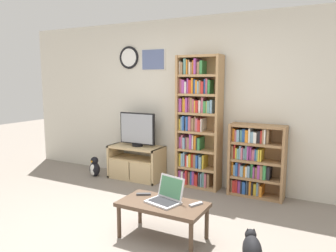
{
  "coord_description": "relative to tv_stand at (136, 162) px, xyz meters",
  "views": [
    {
      "loc": [
        1.99,
        -2.55,
        1.66
      ],
      "look_at": [
        0.0,
        1.19,
        1.05
      ],
      "focal_mm": 35.0,
      "sensor_mm": 36.0,
      "label": 1
    }
  ],
  "objects": [
    {
      "name": "tv_stand",
      "position": [
        0.0,
        0.0,
        0.0
      ],
      "size": [
        0.91,
        0.44,
        0.56
      ],
      "color": "tan",
      "rests_on": "ground_plane"
    },
    {
      "name": "television",
      "position": [
        0.03,
        0.01,
        0.55
      ],
      "size": [
        0.64,
        0.18,
        0.56
      ],
      "color": "black",
      "rests_on": "tv_stand"
    },
    {
      "name": "wall_back",
      "position": [
        0.97,
        0.29,
        1.03
      ],
      "size": [
        6.84,
        0.09,
        2.6
      ],
      "color": "beige",
      "rests_on": "ground_plane"
    },
    {
      "name": "cat",
      "position": [
        2.35,
        -1.66,
        -0.14
      ],
      "size": [
        0.4,
        0.5,
        0.31
      ],
      "rotation": [
        0.0,
        0.0,
        0.43
      ],
      "color": "black",
      "rests_on": "ground_plane"
    },
    {
      "name": "bookshelf_tall",
      "position": [
        1.05,
        0.12,
        0.71
      ],
      "size": [
        0.67,
        0.28,
        2.01
      ],
      "color": "tan",
      "rests_on": "ground_plane"
    },
    {
      "name": "coffee_table",
      "position": [
        1.4,
        -1.61,
        0.06
      ],
      "size": [
        0.91,
        0.49,
        0.39
      ],
      "color": "#4C3828",
      "rests_on": "ground_plane"
    },
    {
      "name": "penguin_figurine",
      "position": [
        -0.7,
        -0.23,
        -0.13
      ],
      "size": [
        0.18,
        0.16,
        0.34
      ],
      "color": "black",
      "rests_on": "ground_plane"
    },
    {
      "name": "laptop",
      "position": [
        1.42,
        -1.57,
        0.17
      ],
      "size": [
        0.39,
        0.35,
        0.26
      ],
      "rotation": [
        0.0,
        0.0,
        -0.25
      ],
      "color": "silver",
      "rests_on": "coffee_table"
    },
    {
      "name": "remote_far_from_laptop",
      "position": [
        1.73,
        -1.5,
        0.11
      ],
      "size": [
        0.11,
        0.16,
        0.02
      ],
      "rotation": [
        0.0,
        0.0,
        5.84
      ],
      "color": "#99999E",
      "rests_on": "coffee_table"
    },
    {
      "name": "remote_near_laptop",
      "position": [
        1.1,
        -1.5,
        0.11
      ],
      "size": [
        0.16,
        0.12,
        0.02
      ],
      "rotation": [
        0.0,
        0.0,
        5.25
      ],
      "color": "#38383A",
      "rests_on": "coffee_table"
    },
    {
      "name": "ground_plane",
      "position": [
        0.98,
        -1.9,
        -0.28
      ],
      "size": [
        18.0,
        18.0,
        0.0
      ],
      "primitive_type": "plane",
      "color": "gray"
    },
    {
      "name": "bookshelf_short",
      "position": [
        1.92,
        0.12,
        0.23
      ],
      "size": [
        0.77,
        0.29,
        1.03
      ],
      "color": "#9E754C",
      "rests_on": "ground_plane"
    }
  ]
}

